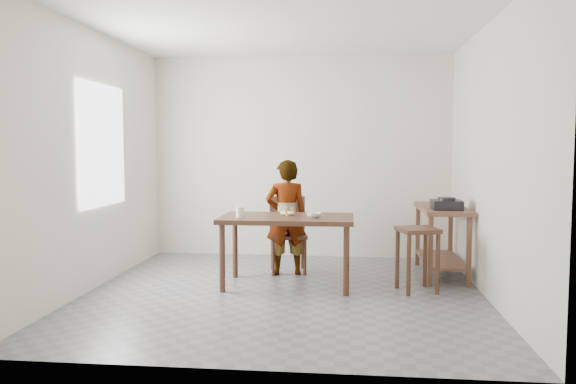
# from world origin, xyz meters

# --- Properties ---
(floor) EXTENTS (4.00, 4.00, 0.04)m
(floor) POSITION_xyz_m (0.00, 0.00, -0.02)
(floor) COLOR slate
(floor) RESTS_ON ground
(ceiling) EXTENTS (4.00, 4.00, 0.04)m
(ceiling) POSITION_xyz_m (0.00, 0.00, 2.72)
(ceiling) COLOR white
(ceiling) RESTS_ON wall_back
(wall_back) EXTENTS (4.00, 0.04, 2.70)m
(wall_back) POSITION_xyz_m (0.00, 2.02, 1.35)
(wall_back) COLOR silver
(wall_back) RESTS_ON ground
(wall_front) EXTENTS (4.00, 0.04, 2.70)m
(wall_front) POSITION_xyz_m (0.00, -2.02, 1.35)
(wall_front) COLOR silver
(wall_front) RESTS_ON ground
(wall_left) EXTENTS (0.04, 4.00, 2.70)m
(wall_left) POSITION_xyz_m (-2.02, 0.00, 1.35)
(wall_left) COLOR silver
(wall_left) RESTS_ON ground
(wall_right) EXTENTS (0.04, 4.00, 2.70)m
(wall_right) POSITION_xyz_m (2.02, 0.00, 1.35)
(wall_right) COLOR silver
(wall_right) RESTS_ON ground
(window_pane) EXTENTS (0.02, 1.10, 1.30)m
(window_pane) POSITION_xyz_m (-1.97, 0.20, 1.50)
(window_pane) COLOR white
(window_pane) RESTS_ON wall_left
(dining_table) EXTENTS (1.40, 0.80, 0.75)m
(dining_table) POSITION_xyz_m (0.00, 0.30, 0.38)
(dining_table) COLOR #42271A
(dining_table) RESTS_ON floor
(prep_counter) EXTENTS (0.50, 1.20, 0.80)m
(prep_counter) POSITION_xyz_m (1.72, 1.00, 0.40)
(prep_counter) COLOR brown
(prep_counter) RESTS_ON floor
(child) EXTENTS (0.54, 0.41, 1.34)m
(child) POSITION_xyz_m (-0.07, 0.85, 0.67)
(child) COLOR silver
(child) RESTS_ON floor
(dining_chair) EXTENTS (0.49, 0.49, 0.89)m
(dining_chair) POSITION_xyz_m (-0.06, 0.96, 0.44)
(dining_chair) COLOR #42271A
(dining_chair) RESTS_ON floor
(stool) EXTENTS (0.46, 0.46, 0.66)m
(stool) POSITION_xyz_m (1.35, 0.21, 0.33)
(stool) COLOR #42271A
(stool) RESTS_ON floor
(glass_tumbler) EXTENTS (0.10, 0.10, 0.11)m
(glass_tumbler) POSITION_xyz_m (-0.48, 0.16, 0.80)
(glass_tumbler) COLOR white
(glass_tumbler) RESTS_ON dining_table
(small_bowl) EXTENTS (0.20, 0.20, 0.05)m
(small_bowl) POSITION_xyz_m (0.29, 0.23, 0.77)
(small_bowl) COLOR silver
(small_bowl) RESTS_ON dining_table
(banana) EXTENTS (0.21, 0.19, 0.06)m
(banana) POSITION_xyz_m (-0.00, 0.36, 0.78)
(banana) COLOR yellow
(banana) RESTS_ON dining_table
(serving_bowl) EXTENTS (0.20, 0.20, 0.05)m
(serving_bowl) POSITION_xyz_m (1.71, 1.27, 0.82)
(serving_bowl) COLOR silver
(serving_bowl) RESTS_ON prep_counter
(gas_burner) EXTENTS (0.31, 0.31, 0.10)m
(gas_burner) POSITION_xyz_m (1.72, 0.68, 0.85)
(gas_burner) COLOR black
(gas_burner) RESTS_ON prep_counter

